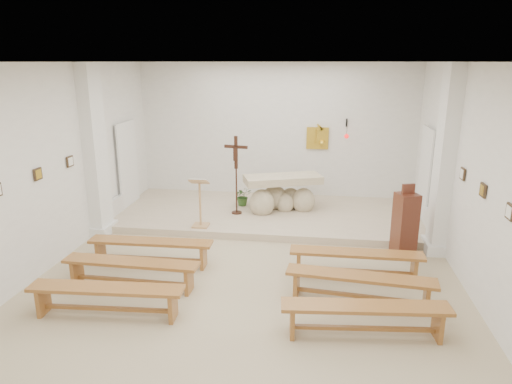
# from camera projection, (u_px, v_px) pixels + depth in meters

# --- Properties ---
(ground) EXTENTS (7.00, 10.00, 0.00)m
(ground) POSITION_uv_depth(u_px,v_px,m) (244.00, 288.00, 7.32)
(ground) COLOR tan
(ground) RESTS_ON ground
(wall_left) EXTENTS (0.02, 10.00, 3.50)m
(wall_left) POSITION_uv_depth(u_px,v_px,m) (29.00, 175.00, 7.31)
(wall_left) COLOR white
(wall_left) RESTS_ON ground
(wall_right) EXTENTS (0.02, 10.00, 3.50)m
(wall_right) POSITION_uv_depth(u_px,v_px,m) (489.00, 192.00, 6.37)
(wall_right) COLOR white
(wall_right) RESTS_ON ground
(wall_back) EXTENTS (7.00, 0.02, 3.50)m
(wall_back) POSITION_uv_depth(u_px,v_px,m) (276.00, 133.00, 11.59)
(wall_back) COLOR white
(wall_back) RESTS_ON ground
(ceiling) EXTENTS (7.00, 10.00, 0.02)m
(ceiling) POSITION_uv_depth(u_px,v_px,m) (242.00, 63.00, 6.36)
(ceiling) COLOR silver
(ceiling) RESTS_ON wall_back
(sanctuary_platform) EXTENTS (6.98, 3.00, 0.15)m
(sanctuary_platform) POSITION_uv_depth(u_px,v_px,m) (269.00, 214.00, 10.63)
(sanctuary_platform) COLOR #C8B39A
(sanctuary_platform) RESTS_ON ground
(pilaster_left) EXTENTS (0.26, 0.55, 3.50)m
(pilaster_left) POSITION_uv_depth(u_px,v_px,m) (95.00, 152.00, 9.19)
(pilaster_left) COLOR white
(pilaster_left) RESTS_ON ground
(pilaster_right) EXTENTS (0.26, 0.55, 3.50)m
(pilaster_right) POSITION_uv_depth(u_px,v_px,m) (444.00, 162.00, 8.29)
(pilaster_right) COLOR white
(pilaster_right) RESTS_ON ground
(gold_wall_relief) EXTENTS (0.55, 0.04, 0.55)m
(gold_wall_relief) POSITION_uv_depth(u_px,v_px,m) (317.00, 138.00, 11.44)
(gold_wall_relief) COLOR gold
(gold_wall_relief) RESTS_ON wall_back
(sanctuary_lamp) EXTENTS (0.11, 0.36, 0.44)m
(sanctuary_lamp) POSITION_uv_depth(u_px,v_px,m) (347.00, 134.00, 11.07)
(sanctuary_lamp) COLOR black
(sanctuary_lamp) RESTS_ON wall_back
(station_frame_left_mid) EXTENTS (0.03, 0.20, 0.20)m
(station_frame_left_mid) POSITION_uv_depth(u_px,v_px,m) (38.00, 174.00, 7.50)
(station_frame_left_mid) COLOR #392919
(station_frame_left_mid) RESTS_ON wall_left
(station_frame_left_rear) EXTENTS (0.03, 0.20, 0.20)m
(station_frame_left_rear) POSITION_uv_depth(u_px,v_px,m) (70.00, 161.00, 8.45)
(station_frame_left_rear) COLOR #392919
(station_frame_left_rear) RESTS_ON wall_left
(station_frame_right_front) EXTENTS (0.03, 0.20, 0.20)m
(station_frame_right_front) POSITION_uv_depth(u_px,v_px,m) (510.00, 212.00, 5.62)
(station_frame_right_front) COLOR #392919
(station_frame_right_front) RESTS_ON wall_right
(station_frame_right_mid) EXTENTS (0.03, 0.20, 0.20)m
(station_frame_right_mid) POSITION_uv_depth(u_px,v_px,m) (483.00, 190.00, 6.57)
(station_frame_right_mid) COLOR #392919
(station_frame_right_mid) RESTS_ON wall_right
(station_frame_right_rear) EXTENTS (0.03, 0.20, 0.20)m
(station_frame_right_rear) POSITION_uv_depth(u_px,v_px,m) (463.00, 174.00, 7.52)
(station_frame_right_rear) COLOR #392919
(station_frame_right_rear) RESTS_ON wall_right
(radiator_left) EXTENTS (0.10, 0.85, 0.52)m
(radiator_left) POSITION_uv_depth(u_px,v_px,m) (114.00, 210.00, 10.28)
(radiator_left) COLOR silver
(radiator_left) RESTS_ON ground
(radiator_right) EXTENTS (0.10, 0.85, 0.52)m
(radiator_right) POSITION_uv_depth(u_px,v_px,m) (430.00, 225.00, 9.35)
(radiator_right) COLOR silver
(radiator_right) RESTS_ON ground
(altar) EXTENTS (1.89, 1.25, 0.91)m
(altar) POSITION_uv_depth(u_px,v_px,m) (282.00, 196.00, 10.60)
(altar) COLOR beige
(altar) RESTS_ON sanctuary_platform
(lectern) EXTENTS (0.39, 0.34, 1.08)m
(lectern) POSITION_uv_depth(u_px,v_px,m) (200.00, 202.00, 9.48)
(lectern) COLOR tan
(lectern) RESTS_ON sanctuary_platform
(crucifix_stand) EXTENTS (0.54, 0.23, 1.78)m
(crucifix_stand) POSITION_uv_depth(u_px,v_px,m) (236.00, 169.00, 10.19)
(crucifix_stand) COLOR #321810
(crucifix_stand) RESTS_ON sanctuary_platform
(potted_plant) EXTENTS (0.54, 0.53, 0.46)m
(potted_plant) POSITION_uv_depth(u_px,v_px,m) (243.00, 196.00, 11.00)
(potted_plant) COLOR #2E5421
(potted_plant) RESTS_ON sanctuary_platform
(donation_pedestal) EXTENTS (0.47, 0.47, 1.38)m
(donation_pedestal) POSITION_uv_depth(u_px,v_px,m) (405.00, 224.00, 8.44)
(donation_pedestal) COLOR #522817
(donation_pedestal) RESTS_ON ground
(bench_left_front) EXTENTS (2.20, 0.40, 0.46)m
(bench_left_front) POSITION_uv_depth(u_px,v_px,m) (151.00, 246.00, 8.08)
(bench_left_front) COLOR #A1642E
(bench_left_front) RESTS_ON ground
(bench_right_front) EXTENTS (2.20, 0.36, 0.46)m
(bench_right_front) POSITION_uv_depth(u_px,v_px,m) (356.00, 258.00, 7.60)
(bench_right_front) COLOR #A1642E
(bench_right_front) RESTS_ON ground
(bench_left_second) EXTENTS (2.20, 0.40, 0.46)m
(bench_left_second) POSITION_uv_depth(u_px,v_px,m) (131.00, 268.00, 7.25)
(bench_left_second) COLOR #A1642E
(bench_left_second) RESTS_ON ground
(bench_right_second) EXTENTS (2.22, 0.56, 0.46)m
(bench_right_second) POSITION_uv_depth(u_px,v_px,m) (360.00, 282.00, 6.77)
(bench_right_second) COLOR #A1642E
(bench_right_second) RESTS_ON ground
(bench_left_third) EXTENTS (2.21, 0.48, 0.46)m
(bench_left_third) POSITION_uv_depth(u_px,v_px,m) (107.00, 294.00, 6.42)
(bench_left_third) COLOR #A1642E
(bench_left_third) RESTS_ON ground
(bench_right_third) EXTENTS (2.22, 0.56, 0.46)m
(bench_right_third) POSITION_uv_depth(u_px,v_px,m) (365.00, 313.00, 5.94)
(bench_right_third) COLOR #A1642E
(bench_right_third) RESTS_ON ground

